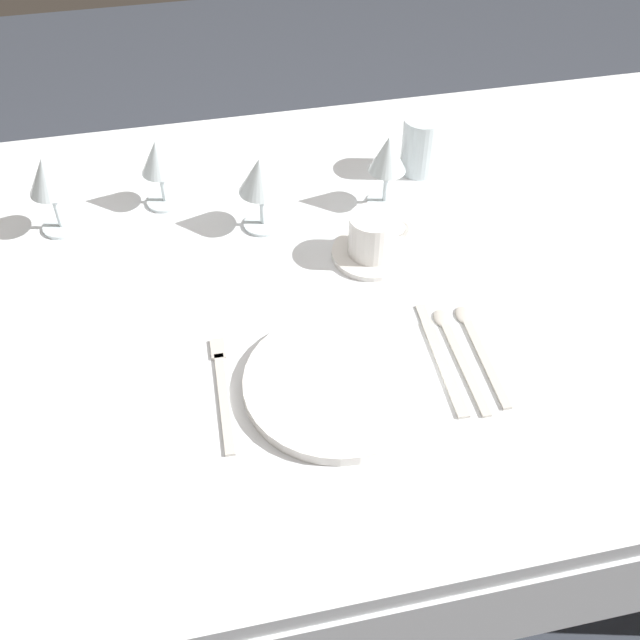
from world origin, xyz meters
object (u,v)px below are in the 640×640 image
fork_outer (223,388)px  spoon_soup (455,347)px  wine_glass_left (260,179)px  coffee_cup_left (374,234)px  dinner_knife (442,360)px  drink_tumbler (421,148)px  wine_glass_far (158,162)px  wine_glass_right (47,180)px  spoon_dessert (477,342)px  wine_glass_centre (388,158)px  dinner_plate (337,383)px

fork_outer → spoon_soup: spoon_soup is taller
wine_glass_left → fork_outer: bearing=-107.9°
coffee_cup_left → fork_outer: bearing=-140.0°
dinner_knife → drink_tumbler: 0.51m
wine_glass_far → wine_glass_right: bearing=-168.4°
spoon_dessert → coffee_cup_left: coffee_cup_left is taller
dinner_knife → wine_glass_right: bearing=141.7°
spoon_soup → wine_glass_far: wine_glass_far is taller
wine_glass_centre → drink_tumbler: size_ratio=1.25×
coffee_cup_left → drink_tumbler: size_ratio=0.95×
dinner_plate → wine_glass_left: size_ratio=1.95×
dinner_plate → wine_glass_centre: size_ratio=1.94×
spoon_dessert → wine_glass_left: size_ratio=1.50×
wine_glass_right → wine_glass_far: (0.19, 0.04, -0.01)m
dinner_knife → spoon_dessert: 0.07m
spoon_soup → drink_tumbler: drink_tumbler is taller
spoon_dessert → dinner_knife: bearing=-159.6°
fork_outer → wine_glass_right: 0.50m
dinner_knife → spoon_dessert: bearing=20.4°
dinner_knife → wine_glass_left: 0.45m
coffee_cup_left → wine_glass_right: (-0.53, 0.19, 0.06)m
spoon_dessert → dinner_plate: bearing=-170.1°
dinner_plate → wine_glass_far: bearing=113.2°
wine_glass_centre → wine_glass_left: bearing=-175.3°
coffee_cup_left → dinner_plate: bearing=-114.6°
wine_glass_right → wine_glass_far: 0.19m
wine_glass_left → dinner_plate: bearing=-83.4°
coffee_cup_left → spoon_dessert: bearing=-66.0°
dinner_knife → wine_glass_right: (-0.57, 0.45, 0.10)m
coffee_cup_left → wine_glass_left: (-0.17, 0.12, 0.05)m
coffee_cup_left → wine_glass_far: 0.41m
wine_glass_left → wine_glass_far: 0.20m
spoon_soup → spoon_dessert: bearing=4.0°
drink_tumbler → wine_glass_centre: bearing=-136.4°
dinner_knife → wine_glass_far: 0.62m
drink_tumbler → spoon_soup: bearing=-100.5°
spoon_soup → drink_tumbler: 0.48m
wine_glass_far → coffee_cup_left: bearing=-33.8°
dinner_knife → wine_glass_right: size_ratio=1.56×
fork_outer → drink_tumbler: drink_tumbler is taller
wine_glass_centre → wine_glass_right: wine_glass_right is taller
dinner_knife → wine_glass_left: wine_glass_left is taller
dinner_plate → spoon_soup: size_ratio=1.26×
dinner_plate → wine_glass_far: 0.55m
fork_outer → spoon_soup: size_ratio=0.99×
wine_glass_centre → drink_tumbler: bearing=43.6°
coffee_cup_left → wine_glass_centre: wine_glass_centre is taller
spoon_dessert → wine_glass_left: wine_glass_left is taller
dinner_knife → spoon_soup: size_ratio=1.06×
spoon_soup → wine_glass_right: wine_glass_right is taller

